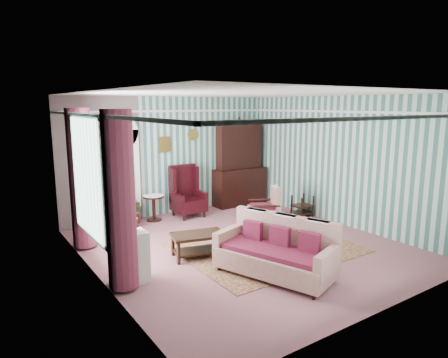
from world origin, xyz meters
TOP-DOWN VIEW (x-y plane):
  - floor at (0.00, 0.00)m, footprint 6.00×6.00m
  - room_shell at (-0.62, 0.18)m, footprint 5.53×6.02m
  - bookcase at (-1.35, 2.84)m, footprint 0.80×0.28m
  - dresser_hutch at (1.90, 2.72)m, footprint 1.50×0.56m
  - wingback_left at (-1.60, 2.45)m, footprint 0.76×0.80m
  - wingback_right at (0.15, 2.45)m, footprint 0.76×0.80m
  - seated_woman at (-1.60, 2.45)m, footprint 0.44×0.40m
  - round_side_table at (-0.70, 2.60)m, footprint 0.50×0.50m
  - nest_table at (2.47, 0.90)m, footprint 0.45×0.38m
  - plant_stand at (-2.40, -0.30)m, footprint 0.55×0.35m
  - rug at (0.30, -0.30)m, footprint 3.20×2.60m
  - sofa at (-0.40, -1.36)m, footprint 1.61×2.13m
  - floral_armchair at (1.28, 0.93)m, footprint 1.06×1.02m
  - coffee_table at (-0.99, 0.03)m, footprint 1.04×0.75m
  - potted_plant_a at (-2.41, -0.37)m, footprint 0.46×0.43m
  - potted_plant_b at (-2.28, -0.23)m, footprint 0.28×0.26m
  - potted_plant_c at (-2.43, -0.29)m, footprint 0.31×0.31m

SIDE VIEW (x-z plane):
  - floor at x=0.00m, z-range 0.00..0.00m
  - rug at x=0.30m, z-range 0.00..0.01m
  - coffee_table at x=-0.99m, z-range 0.00..0.44m
  - nest_table at x=2.47m, z-range 0.00..0.54m
  - round_side_table at x=-0.70m, z-range 0.00..0.60m
  - plant_stand at x=-2.40m, z-range 0.00..0.80m
  - floral_armchair at x=1.28m, z-range 0.00..1.01m
  - sofa at x=-0.40m, z-range 0.00..1.10m
  - seated_woman at x=-1.60m, z-range 0.00..1.18m
  - wingback_left at x=-1.60m, z-range 0.00..1.25m
  - wingback_right at x=0.15m, z-range 0.00..1.25m
  - potted_plant_b at x=-2.28m, z-range 0.80..1.23m
  - potted_plant_a at x=-2.41m, z-range 0.80..1.23m
  - potted_plant_c at x=-2.43m, z-range 0.80..1.24m
  - bookcase at x=-1.35m, z-range 0.00..2.24m
  - dresser_hutch at x=1.90m, z-range 0.00..2.36m
  - room_shell at x=-0.62m, z-range 0.55..3.46m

